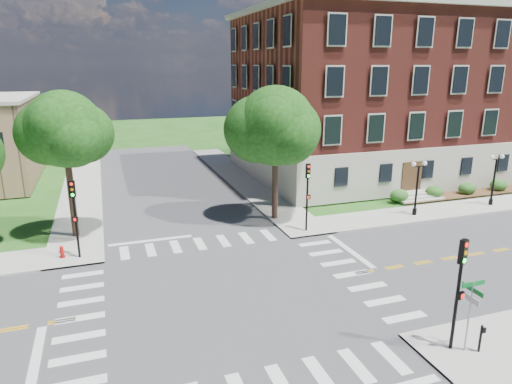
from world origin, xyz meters
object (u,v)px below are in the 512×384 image
object	(u,v)px
twin_lamp_east	(494,177)
traffic_signal_ne	(308,188)
traffic_signal_nw	(74,209)
fire_hydrant	(62,252)
push_button_post	(481,337)
street_sign_pole	(471,302)
twin_lamp_west	(417,185)
traffic_signal_se	(460,281)

from	to	relation	value
twin_lamp_east	traffic_signal_ne	bearing A→B (deg)	-177.89
traffic_signal_nw	fire_hydrant	size ratio (longest dim) A/B	6.40
push_button_post	traffic_signal_ne	bearing A→B (deg)	92.82
street_sign_pole	fire_hydrant	size ratio (longest dim) A/B	4.13
twin_lamp_west	fire_hydrant	world-z (taller)	twin_lamp_west
twin_lamp_west	push_button_post	size ratio (longest dim) A/B	3.53
traffic_signal_ne	push_button_post	size ratio (longest dim) A/B	4.00
traffic_signal_nw	push_button_post	distance (m)	22.09
traffic_signal_nw	twin_lamp_west	xyz separation A→B (m)	(24.45, 0.29, -0.66)
fire_hydrant	street_sign_pole	bearing A→B (deg)	-43.33
traffic_signal_se	push_button_post	distance (m)	2.62
twin_lamp_west	street_sign_pole	distance (m)	17.87
fire_hydrant	twin_lamp_east	bearing A→B (deg)	0.26
traffic_signal_se	fire_hydrant	world-z (taller)	traffic_signal_se
fire_hydrant	traffic_signal_ne	bearing A→B (deg)	-1.73
traffic_signal_nw	push_button_post	xyz separation A→B (m)	(15.75, -15.31, -2.39)
twin_lamp_east	push_button_post	distance (m)	22.81
traffic_signal_se	twin_lamp_west	bearing A→B (deg)	57.37
traffic_signal_se	traffic_signal_ne	distance (m)	14.56
traffic_signal_ne	traffic_signal_nw	distance (m)	15.00
traffic_signal_se	twin_lamp_west	distance (m)	17.86
traffic_signal_se	street_sign_pole	world-z (taller)	traffic_signal_se
traffic_signal_nw	push_button_post	size ratio (longest dim) A/B	4.00
street_sign_pole	push_button_post	size ratio (longest dim) A/B	2.58
push_button_post	fire_hydrant	distance (m)	22.89
traffic_signal_nw	street_sign_pole	world-z (taller)	traffic_signal_nw
twin_lamp_west	twin_lamp_east	distance (m)	7.70
twin_lamp_east	street_sign_pole	bearing A→B (deg)	-137.48
street_sign_pole	push_button_post	world-z (taller)	street_sign_pole
twin_lamp_east	street_sign_pole	world-z (taller)	twin_lamp_east
twin_lamp_west	push_button_post	bearing A→B (deg)	-119.16
twin_lamp_west	fire_hydrant	xyz separation A→B (m)	(-25.44, 0.01, -2.06)
traffic_signal_nw	traffic_signal_ne	bearing A→B (deg)	-0.70
twin_lamp_west	fire_hydrant	bearing A→B (deg)	179.97
traffic_signal_ne	traffic_signal_se	bearing A→B (deg)	-90.69
traffic_signal_nw	twin_lamp_west	size ratio (longest dim) A/B	1.13
traffic_signal_nw	twin_lamp_west	bearing A→B (deg)	0.68
traffic_signal_se	twin_lamp_east	bearing A→B (deg)	41.26
traffic_signal_ne	street_sign_pole	distance (m)	14.88
twin_lamp_west	push_button_post	world-z (taller)	twin_lamp_west
traffic_signal_se	traffic_signal_nw	xyz separation A→B (m)	(-14.83, 14.74, 0.00)
traffic_signal_nw	twin_lamp_west	distance (m)	24.46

